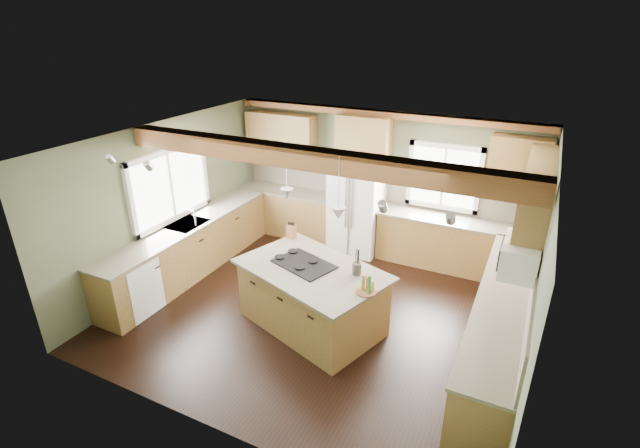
% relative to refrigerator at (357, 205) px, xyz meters
% --- Properties ---
extents(floor, '(5.60, 5.60, 0.00)m').
position_rel_refrigerator_xyz_m(floor, '(0.30, -2.12, -0.90)').
color(floor, black).
rests_on(floor, ground).
extents(ceiling, '(5.60, 5.60, 0.00)m').
position_rel_refrigerator_xyz_m(ceiling, '(0.30, -2.12, 1.70)').
color(ceiling, silver).
rests_on(ceiling, wall_back).
extents(wall_back, '(5.60, 0.00, 5.60)m').
position_rel_refrigerator_xyz_m(wall_back, '(0.30, 0.38, 0.40)').
color(wall_back, '#4B523A').
rests_on(wall_back, ground).
extents(wall_left, '(0.00, 5.00, 5.00)m').
position_rel_refrigerator_xyz_m(wall_left, '(-2.50, -2.12, 0.40)').
color(wall_left, '#4B523A').
rests_on(wall_left, ground).
extents(wall_right, '(0.00, 5.00, 5.00)m').
position_rel_refrigerator_xyz_m(wall_right, '(3.10, -2.12, 0.40)').
color(wall_right, '#4B523A').
rests_on(wall_right, ground).
extents(ceiling_beam, '(5.55, 0.26, 0.26)m').
position_rel_refrigerator_xyz_m(ceiling_beam, '(0.30, -2.49, 1.57)').
color(ceiling_beam, brown).
rests_on(ceiling_beam, ceiling).
extents(soffit_trim, '(5.55, 0.20, 0.10)m').
position_rel_refrigerator_xyz_m(soffit_trim, '(0.30, 0.28, 1.64)').
color(soffit_trim, brown).
rests_on(soffit_trim, ceiling).
extents(backsplash_back, '(5.58, 0.03, 0.58)m').
position_rel_refrigerator_xyz_m(backsplash_back, '(0.30, 0.36, 0.31)').
color(backsplash_back, brown).
rests_on(backsplash_back, wall_back).
extents(backsplash_right, '(0.03, 3.70, 0.58)m').
position_rel_refrigerator_xyz_m(backsplash_right, '(3.08, -2.07, 0.31)').
color(backsplash_right, brown).
rests_on(backsplash_right, wall_right).
extents(base_cab_back_left, '(2.02, 0.60, 0.88)m').
position_rel_refrigerator_xyz_m(base_cab_back_left, '(-1.49, 0.08, -0.46)').
color(base_cab_back_left, brown).
rests_on(base_cab_back_left, floor).
extents(counter_back_left, '(2.06, 0.64, 0.04)m').
position_rel_refrigerator_xyz_m(counter_back_left, '(-1.49, 0.08, 0.00)').
color(counter_back_left, brown).
rests_on(counter_back_left, base_cab_back_left).
extents(base_cab_back_right, '(2.62, 0.60, 0.88)m').
position_rel_refrigerator_xyz_m(base_cab_back_right, '(1.79, 0.08, -0.46)').
color(base_cab_back_right, brown).
rests_on(base_cab_back_right, floor).
extents(counter_back_right, '(2.66, 0.64, 0.04)m').
position_rel_refrigerator_xyz_m(counter_back_right, '(1.79, 0.08, 0.00)').
color(counter_back_right, brown).
rests_on(counter_back_right, base_cab_back_right).
extents(base_cab_left, '(0.60, 3.70, 0.88)m').
position_rel_refrigerator_xyz_m(base_cab_left, '(-2.20, -2.07, -0.46)').
color(base_cab_left, brown).
rests_on(base_cab_left, floor).
extents(counter_left, '(0.64, 3.74, 0.04)m').
position_rel_refrigerator_xyz_m(counter_left, '(-2.20, -2.07, 0.00)').
color(counter_left, brown).
rests_on(counter_left, base_cab_left).
extents(base_cab_right, '(0.60, 3.70, 0.88)m').
position_rel_refrigerator_xyz_m(base_cab_right, '(2.80, -2.07, -0.46)').
color(base_cab_right, brown).
rests_on(base_cab_right, floor).
extents(counter_right, '(0.64, 3.74, 0.04)m').
position_rel_refrigerator_xyz_m(counter_right, '(2.80, -2.07, 0.00)').
color(counter_right, brown).
rests_on(counter_right, base_cab_right).
extents(upper_cab_back_left, '(1.40, 0.35, 0.90)m').
position_rel_refrigerator_xyz_m(upper_cab_back_left, '(-1.69, 0.21, 1.05)').
color(upper_cab_back_left, brown).
rests_on(upper_cab_back_left, wall_back).
extents(upper_cab_over_fridge, '(0.96, 0.35, 0.70)m').
position_rel_refrigerator_xyz_m(upper_cab_over_fridge, '(-0.00, 0.21, 1.25)').
color(upper_cab_over_fridge, brown).
rests_on(upper_cab_over_fridge, wall_back).
extents(upper_cab_right, '(0.35, 2.20, 0.90)m').
position_rel_refrigerator_xyz_m(upper_cab_right, '(2.92, -1.22, 1.05)').
color(upper_cab_right, brown).
rests_on(upper_cab_right, wall_right).
extents(upper_cab_back_corner, '(0.90, 0.35, 0.90)m').
position_rel_refrigerator_xyz_m(upper_cab_back_corner, '(2.60, 0.21, 1.05)').
color(upper_cab_back_corner, brown).
rests_on(upper_cab_back_corner, wall_back).
extents(window_left, '(0.04, 1.60, 1.05)m').
position_rel_refrigerator_xyz_m(window_left, '(-2.48, -2.07, 0.65)').
color(window_left, white).
rests_on(window_left, wall_left).
extents(window_back, '(1.10, 0.04, 1.00)m').
position_rel_refrigerator_xyz_m(window_back, '(1.45, 0.36, 0.65)').
color(window_back, white).
rests_on(window_back, wall_back).
extents(sink, '(0.50, 0.65, 0.03)m').
position_rel_refrigerator_xyz_m(sink, '(-2.20, -2.07, 0.01)').
color(sink, '#262628').
rests_on(sink, counter_left).
extents(faucet, '(0.02, 0.02, 0.28)m').
position_rel_refrigerator_xyz_m(faucet, '(-2.02, -2.07, 0.15)').
color(faucet, '#B2B2B7').
rests_on(faucet, sink).
extents(dishwasher, '(0.60, 0.60, 0.84)m').
position_rel_refrigerator_xyz_m(dishwasher, '(-2.19, -3.37, -0.47)').
color(dishwasher, white).
rests_on(dishwasher, floor).
extents(oven, '(0.60, 0.72, 0.84)m').
position_rel_refrigerator_xyz_m(oven, '(2.79, -3.37, -0.47)').
color(oven, white).
rests_on(oven, floor).
extents(microwave, '(0.40, 0.70, 0.38)m').
position_rel_refrigerator_xyz_m(microwave, '(2.88, -2.17, 0.65)').
color(microwave, white).
rests_on(microwave, wall_right).
extents(pendant_left, '(0.18, 0.18, 0.16)m').
position_rel_refrigerator_xyz_m(pendant_left, '(-0.10, -2.34, 0.98)').
color(pendant_left, '#B2B2B7').
rests_on(pendant_left, ceiling).
extents(pendant_right, '(0.18, 0.18, 0.16)m').
position_rel_refrigerator_xyz_m(pendant_right, '(0.80, -2.65, 0.98)').
color(pendant_right, '#B2B2B7').
rests_on(pendant_right, ceiling).
extents(refrigerator, '(0.90, 0.74, 1.80)m').
position_rel_refrigerator_xyz_m(refrigerator, '(0.00, 0.00, 0.00)').
color(refrigerator, white).
rests_on(refrigerator, floor).
extents(island, '(2.16, 1.70, 0.88)m').
position_rel_refrigerator_xyz_m(island, '(0.35, -2.49, -0.46)').
color(island, brown).
rests_on(island, floor).
extents(island_top, '(2.32, 1.86, 0.04)m').
position_rel_refrigerator_xyz_m(island_top, '(0.35, -2.49, 0.00)').
color(island_top, brown).
rests_on(island_top, island).
extents(cooktop, '(0.95, 0.78, 0.02)m').
position_rel_refrigerator_xyz_m(cooktop, '(0.20, -2.44, 0.03)').
color(cooktop, black).
rests_on(cooktop, island_top).
extents(knife_block, '(0.16, 0.13, 0.22)m').
position_rel_refrigerator_xyz_m(knife_block, '(-0.37, -1.79, 0.13)').
color(knife_block, brown).
rests_on(knife_block, island_top).
extents(utensil_crock, '(0.13, 0.13, 0.17)m').
position_rel_refrigerator_xyz_m(utensil_crock, '(0.95, -2.36, 0.10)').
color(utensil_crock, '#463F38').
rests_on(utensil_crock, island_top).
extents(bottle_tray, '(0.35, 0.35, 0.24)m').
position_rel_refrigerator_xyz_m(bottle_tray, '(1.23, -2.73, 0.14)').
color(bottle_tray, brown).
rests_on(bottle_tray, island_top).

